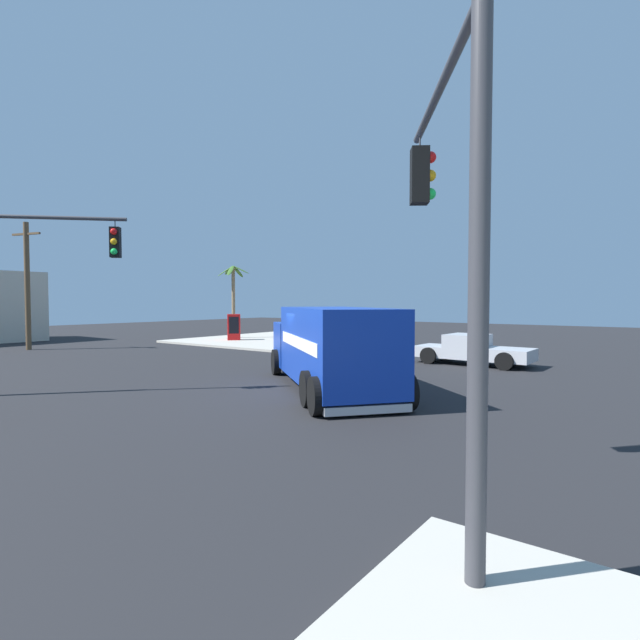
% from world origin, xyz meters
% --- Properties ---
extents(ground_plane, '(100.00, 100.00, 0.00)m').
position_xyz_m(ground_plane, '(0.00, 0.00, 0.00)').
color(ground_plane, black).
extents(sidewalk_corner_far, '(12.46, 12.46, 0.14)m').
position_xyz_m(sidewalk_corner_far, '(13.39, 13.39, 0.07)').
color(sidewalk_corner_far, '#B2ADA0').
rests_on(sidewalk_corner_far, ground).
extents(delivery_truck, '(7.41, 8.15, 2.70)m').
position_xyz_m(delivery_truck, '(-0.15, -0.55, 1.43)').
color(delivery_truck, '#1438AD').
rests_on(delivery_truck, ground).
extents(traffic_light_primary, '(3.70, 3.64, 5.73)m').
position_xyz_m(traffic_light_primary, '(-6.72, 6.60, 3.83)').
color(traffic_light_primary, '#38383D').
rests_on(traffic_light_primary, ground).
extents(traffic_light_secondary, '(3.49, 2.38, 5.88)m').
position_xyz_m(traffic_light_secondary, '(-7.17, -7.37, 4.01)').
color(traffic_light_secondary, '#38383D').
rests_on(traffic_light_secondary, sidewalk_corner_near).
extents(pickup_silver, '(2.35, 5.25, 1.38)m').
position_xyz_m(pickup_silver, '(8.79, -2.23, 0.73)').
color(pickup_silver, '#B7BABF').
rests_on(pickup_silver, ground).
extents(vending_machine_red, '(1.17, 1.16, 1.85)m').
position_xyz_m(vending_machine_red, '(10.76, 15.59, 1.07)').
color(vending_machine_red, red).
rests_on(vending_machine_red, sidewalk_corner_far).
extents(vending_machine_blue, '(1.12, 1.16, 1.85)m').
position_xyz_m(vending_machine_blue, '(15.60, 10.60, 1.07)').
color(vending_machine_blue, black).
rests_on(vending_machine_blue, sidewalk_corner_far).
extents(palm_tree_far, '(2.34, 2.57, 5.49)m').
position_xyz_m(palm_tree_far, '(12.22, 17.18, 3.69)').
color(palm_tree_far, '#7A6647').
rests_on(palm_tree_far, sidewalk_corner_far).
extents(utility_pole, '(0.73, 2.14, 7.61)m').
position_xyz_m(utility_pole, '(-0.44, 21.34, 3.94)').
color(utility_pole, brown).
rests_on(utility_pole, ground).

